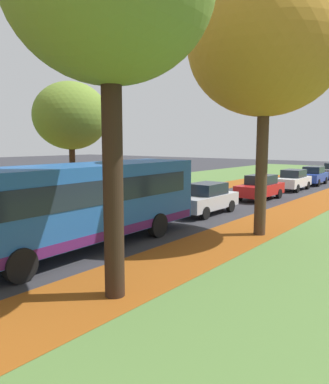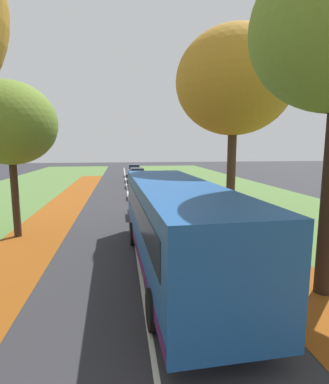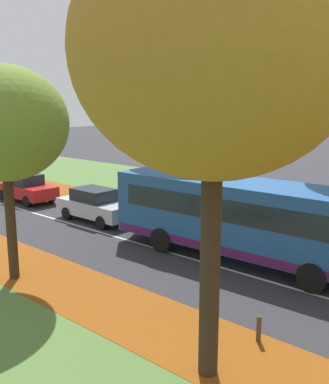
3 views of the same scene
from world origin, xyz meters
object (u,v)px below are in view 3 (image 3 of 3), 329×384
bollard_fourth (259,329)px  car_silver_lead (95,205)px  tree_right_mid (189,68)px  tree_left_mid (4,124)px  car_red_following (26,188)px  tree_left_near (215,51)px  bus (242,216)px

bollard_fourth → car_silver_lead: (4.72, 11.78, 0.47)m
tree_right_mid → car_silver_lead: bearing=148.8°
tree_left_mid → car_red_following: bearing=56.0°
tree_left_mid → car_red_following: 12.77m
tree_right_mid → bollard_fourth: size_ratio=14.99×
tree_left_mid → bollard_fourth: size_ratio=10.36×
tree_left_near → car_silver_lead: 14.65m
tree_right_mid → bollard_fourth: 14.66m
tree_right_mid → car_silver_lead: 8.21m
bus → car_red_following: bus is taller
bus → car_silver_lead: size_ratio=2.49×
tree_left_near → tree_left_mid: (0.06, 8.08, -1.69)m
tree_right_mid → bollard_fourth: bearing=-133.8°
car_silver_lead → car_red_following: size_ratio=1.00×
bollard_fourth → car_red_following: bearing=75.0°
tree_right_mid → bus: size_ratio=0.97×
tree_left_mid → bus: size_ratio=0.67×
tree_left_mid → car_silver_lead: bearing=28.2°
car_silver_lead → tree_right_mid: bearing=-31.2°
bollard_fourth → car_red_following: 18.86m
bollard_fourth → bus: bearing=36.0°
tree_right_mid → car_red_following: 11.83m
bus → car_silver_lead: 8.36m
car_silver_lead → car_red_following: same height
car_red_following → tree_left_near: bearing=-110.6°
tree_left_mid → bollard_fourth: 9.75m
bollard_fourth → tree_right_mid: bearing=46.2°
tree_left_mid → tree_right_mid: bearing=5.3°
car_silver_lead → bollard_fourth: bearing=-111.8°
car_silver_lead → bus: bearing=-89.7°
bus → car_silver_lead: bus is taller
tree_right_mid → car_red_following: (-3.99, 8.95, -6.62)m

